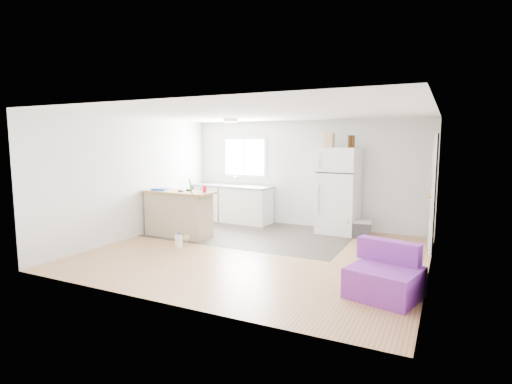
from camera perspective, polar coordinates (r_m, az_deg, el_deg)
room at (r=6.84m, az=0.23°, el=1.13°), size 5.51×5.01×2.41m
vinyl_zone at (r=8.46m, az=-0.52°, el=-5.92°), size 4.05×2.50×0.00m
window at (r=9.72m, az=-1.63°, el=5.00°), size 1.18×0.06×0.98m
interior_door at (r=7.73m, az=24.09°, el=-0.15°), size 0.11×0.92×2.10m
ceiling_fixture at (r=8.43m, az=-3.63°, el=10.16°), size 0.30×0.30×0.07m
kitchen_cabinets at (r=9.65m, az=-3.33°, el=-1.59°), size 2.01×0.74×1.16m
peninsula at (r=8.27m, az=-11.02°, el=-3.02°), size 1.55×0.66×0.94m
refrigerator at (r=8.55m, az=11.73°, el=0.19°), size 0.83×0.79×1.80m
cooler at (r=8.37m, az=14.58°, el=-5.03°), size 0.52×0.39×0.36m
purple_seat at (r=5.34m, az=17.96°, el=-11.51°), size 0.96×0.94×0.66m
cleaner_jug at (r=7.49m, az=-10.98°, el=-6.85°), size 0.15×0.13×0.27m
mop at (r=7.87m, az=-9.55°, el=-5.31°), size 0.20×0.35×1.24m
red_cup at (r=7.89m, az=-7.35°, el=0.40°), size 0.11×0.11×0.12m
blue_tray at (r=8.41m, az=-13.56°, el=0.39°), size 0.34×0.28×0.04m
tool_a at (r=8.17m, az=-9.56°, el=0.28°), size 0.15×0.08×0.03m
tool_b at (r=8.06m, az=-10.75°, el=0.14°), size 0.10×0.05×0.03m
cardboard_box at (r=8.46m, az=10.44°, el=7.29°), size 0.22×0.15×0.30m
bottle_left at (r=8.39m, az=13.24°, el=7.05°), size 0.09×0.09×0.25m
bottle_right at (r=8.41m, az=13.70°, el=7.04°), size 0.09×0.09×0.25m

